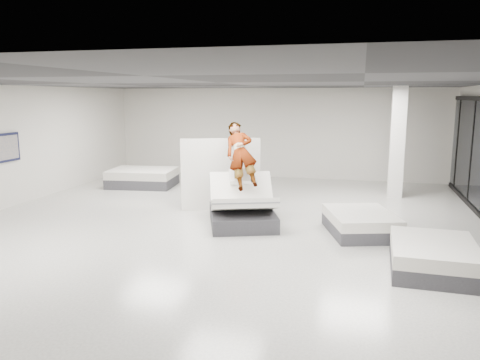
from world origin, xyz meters
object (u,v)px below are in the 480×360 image
Objects in this scene: remote at (252,180)px; flat_bed_right_far at (361,223)px; person at (241,168)px; flat_bed_right_near at (433,257)px; column at (397,142)px; hero_bed at (242,208)px; flat_bed_left_far at (143,178)px; divider_panel at (221,174)px; wall_poster at (6,148)px.

remote is 0.07× the size of flat_bed_right_far.
flat_bed_right_near is (3.95, -2.30, -1.02)m from person.
remote is 2.56m from flat_bed_right_far.
flat_bed_right_near is 6.21m from column.
flat_bed_right_near is at bearing -87.58° from column.
hero_bed is 0.94m from person.
person is 12.91× the size of remote.
flat_bed_left_far is at bearing 145.10° from flat_bed_right_near.
column is (7.89, 0.37, 1.32)m from flat_bed_left_far.
wall_poster is (-5.46, -1.21, 0.67)m from divider_panel.
column is at bearing 48.54° from hero_bed.
column reaches higher than flat_bed_right_far.
remote is (0.33, -0.25, -0.23)m from person.
divider_panel is 4.24m from flat_bed_left_far.
column reaches higher than remote.
person reaches higher than wall_poster.
person is at bearing -71.58° from divider_panel.
hero_bed reaches higher than flat_bed_right_near.
flat_bed_left_far is at bearing -177.34° from column.
flat_bed_right_far is 2.28m from flat_bed_right_near.
person is at bearing 149.75° from flat_bed_right_near.
hero_bed is 0.69m from remote.
divider_panel reaches higher than flat_bed_right_far.
remote is 5.85m from flat_bed_left_far.
hero_bed is at bearing -40.55° from flat_bed_left_far.
wall_poster is (-9.93, -4.00, 0.00)m from column.
divider_panel is at bearing -148.07° from column.
flat_bed_left_far is (-6.95, 3.75, 0.04)m from flat_bed_right_far.
divider_panel is 1.11× the size of flat_bed_right_near.
hero_bed is at bearing 178.71° from flat_bed_right_far.
remote is at bearing 150.50° from flat_bed_right_near.
hero_bed is at bearing 173.75° from remote.
flat_bed_right_far is 0.64× the size of column.
flat_bed_right_near is at bearing -27.49° from hero_bed.
column is at bearing 29.81° from remote.
column is (3.70, 3.75, 0.33)m from person.
hero_bed is 1.24× the size of flat_bed_right_near.
person is 2.96m from flat_bed_right_far.
hero_bed is 5.55m from column.
remote reaches higher than flat_bed_right_far.
remote is 0.15× the size of wall_poster.
wall_poster is at bearing 162.18° from person.
flat_bed_right_far is at bearing -22.76° from remote.
person is 0.89× the size of flat_bed_right_far.
flat_bed_right_far is (2.75, -0.37, -1.03)m from person.
column is (4.48, 2.79, 0.67)m from divider_panel.
flat_bed_right_near is at bearing -34.90° from flat_bed_left_far.
divider_panel is 0.64× the size of column.
remote is 1.65m from divider_panel.
wall_poster reaches higher than flat_bed_right_far.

